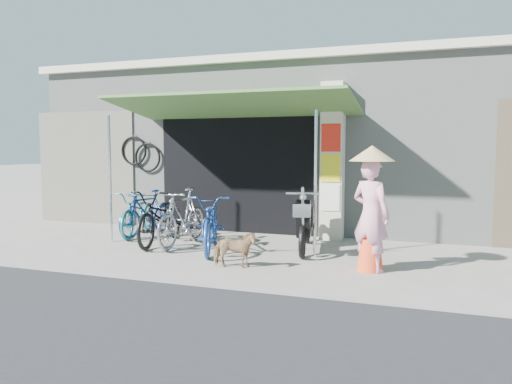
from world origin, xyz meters
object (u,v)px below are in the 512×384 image
(bike_silver, at_px, (183,217))
(bike_navy, at_px, (212,222))
(bike_black, at_px, (161,216))
(bike_blue, at_px, (147,213))
(street_dog, at_px, (234,249))
(moped, at_px, (305,222))
(bike_teal, at_px, (139,213))
(nun, at_px, (371,210))

(bike_silver, relative_size, bike_navy, 0.92)
(bike_black, bearing_deg, bike_blue, 129.96)
(bike_blue, height_order, bike_navy, bike_navy)
(bike_silver, relative_size, street_dog, 2.67)
(street_dog, bearing_deg, bike_black, 42.92)
(moped, bearing_deg, street_dog, -122.31)
(bike_black, xyz_separation_m, bike_silver, (0.46, -0.04, 0.01))
(bike_navy, bearing_deg, bike_black, 146.02)
(bike_teal, bearing_deg, nun, -28.51)
(bike_blue, xyz_separation_m, bike_silver, (1.17, -0.68, 0.06))
(bike_black, bearing_deg, street_dog, -40.94)
(bike_blue, distance_m, bike_navy, 2.07)
(bike_black, xyz_separation_m, nun, (3.86, -0.79, 0.38))
(bike_teal, distance_m, nun, 4.97)
(bike_navy, xyz_separation_m, moped, (1.48, 0.64, -0.01))
(bike_black, xyz_separation_m, moped, (2.62, 0.35, -0.03))
(bike_silver, height_order, nun, nun)
(street_dog, bearing_deg, bike_silver, 36.54)
(bike_blue, relative_size, street_dog, 2.35)
(bike_teal, bearing_deg, street_dog, -45.71)
(bike_silver, distance_m, moped, 2.20)
(moped, xyz_separation_m, nun, (1.24, -1.14, 0.40))
(bike_teal, height_order, bike_silver, bike_silver)
(street_dog, bearing_deg, nun, -89.41)
(bike_teal, bearing_deg, bike_silver, -38.24)
(bike_blue, xyz_separation_m, bike_black, (0.71, -0.64, 0.05))
(nun, bearing_deg, bike_silver, 15.76)
(bike_black, relative_size, street_dog, 2.98)
(bike_black, xyz_separation_m, street_dog, (1.96, -1.28, -0.23))
(moped, relative_size, nun, 1.04)
(bike_navy, xyz_separation_m, nun, (2.71, -0.50, 0.39))
(bike_black, height_order, moped, moped)
(bike_black, distance_m, moped, 2.65)
(bike_navy, relative_size, nun, 1.05)
(bike_navy, bearing_deg, bike_silver, 140.35)
(bike_navy, bearing_deg, bike_teal, 136.02)
(bike_navy, bearing_deg, bike_blue, 133.56)
(bike_navy, bearing_deg, moped, 3.72)
(bike_blue, height_order, street_dog, bike_blue)
(bike_silver, bearing_deg, nun, -11.89)
(bike_teal, distance_m, moped, 3.52)
(bike_silver, bearing_deg, bike_blue, 150.17)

